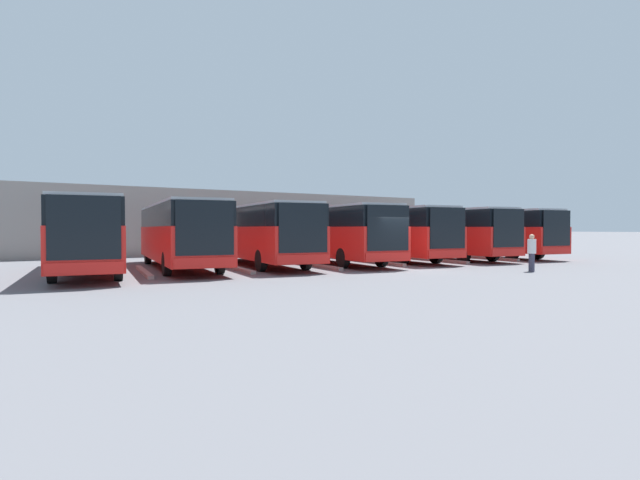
{
  "coord_description": "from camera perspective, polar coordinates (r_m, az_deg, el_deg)",
  "views": [
    {
      "loc": [
        15.61,
        17.87,
        1.97
      ],
      "look_at": [
        0.51,
        -6.23,
        1.32
      ],
      "focal_mm": 28.0,
      "sensor_mm": 36.0,
      "label": 1
    }
  ],
  "objects": [
    {
      "name": "curb_divider_4",
      "position": [
        24.41,
        -9.67,
        -3.16
      ],
      "size": [
        1.02,
        5.98,
        0.15
      ],
      "primitive_type": "cube",
      "rotation": [
        0.0,
        0.0,
        -0.13
      ],
      "color": "#9E9E99",
      "rests_on": "ground_plane"
    },
    {
      "name": "curb_divider_1",
      "position": [
        31.1,
        12.93,
        -2.22
      ],
      "size": [
        1.02,
        5.98,
        0.15
      ],
      "primitive_type": "cube",
      "rotation": [
        0.0,
        0.0,
        -0.13
      ],
      "color": "#9E9E99",
      "rests_on": "ground_plane"
    },
    {
      "name": "curb_divider_3",
      "position": [
        25.92,
        -0.59,
        -2.88
      ],
      "size": [
        1.02,
        5.98,
        0.15
      ],
      "primitive_type": "cube",
      "rotation": [
        0.0,
        0.0,
        -0.13
      ],
      "color": "#9E9E99",
      "rests_on": "ground_plane"
    },
    {
      "name": "curb_divider_0",
      "position": [
        34.14,
        18.1,
        -1.94
      ],
      "size": [
        1.02,
        5.98,
        0.15
      ],
      "primitive_type": "cube",
      "rotation": [
        0.0,
        0.0,
        -0.13
      ],
      "color": "#9E9E99",
      "rests_on": "ground_plane"
    },
    {
      "name": "bus_3",
      "position": [
        28.54,
        1.09,
        0.93
      ],
      "size": [
        4.12,
        12.73,
        3.17
      ],
      "rotation": [
        0.0,
        0.0,
        -0.13
      ],
      "color": "red",
      "rests_on": "ground_plane"
    },
    {
      "name": "station_building",
      "position": [
        43.81,
        -11.19,
        1.93
      ],
      "size": [
        34.67,
        13.53,
        4.87
      ],
      "color": "gray",
      "rests_on": "ground_plane"
    },
    {
      "name": "bus_0",
      "position": [
        36.9,
        18.01,
        0.95
      ],
      "size": [
        4.12,
        12.73,
        3.17
      ],
      "rotation": [
        0.0,
        0.0,
        -0.13
      ],
      "color": "red",
      "rests_on": "ground_plane"
    },
    {
      "name": "bus_4",
      "position": [
        26.89,
        -7.02,
        0.9
      ],
      "size": [
        4.12,
        12.73,
        3.17
      ],
      "rotation": [
        0.0,
        0.0,
        -0.13
      ],
      "color": "red",
      "rests_on": "ground_plane"
    },
    {
      "name": "ground_plane",
      "position": [
        23.81,
        9.06,
        -3.45
      ],
      "size": [
        600.0,
        600.0,
        0.0
      ],
      "primitive_type": "plane",
      "color": "#5B5B60"
    },
    {
      "name": "bus_5",
      "position": [
        25.52,
        -15.79,
        0.84
      ],
      "size": [
        4.12,
        12.73,
        3.17
      ],
      "rotation": [
        0.0,
        0.0,
        -0.13
      ],
      "color": "red",
      "rests_on": "ground_plane"
    },
    {
      "name": "bus_1",
      "position": [
        33.85,
        13.26,
        0.95
      ],
      "size": [
        4.12,
        12.73,
        3.17
      ],
      "rotation": [
        0.0,
        0.0,
        -0.13
      ],
      "color": "red",
      "rests_on": "ground_plane"
    },
    {
      "name": "bus_2",
      "position": [
        31.34,
        7.21,
        0.95
      ],
      "size": [
        4.12,
        12.73,
        3.17
      ],
      "rotation": [
        0.0,
        0.0,
        -0.13
      ],
      "color": "red",
      "rests_on": "ground_plane"
    },
    {
      "name": "pedestrian",
      "position": [
        24.74,
        23.04,
        -1.22
      ],
      "size": [
        0.53,
        0.53,
        1.71
      ],
      "rotation": [
        0.0,
        0.0,
        4.1
      ],
      "color": "#38384C",
      "rests_on": "ground_plane"
    },
    {
      "name": "bus_6",
      "position": [
        24.13,
        -25.11,
        0.74
      ],
      "size": [
        4.12,
        12.73,
        3.17
      ],
      "rotation": [
        0.0,
        0.0,
        -0.13
      ],
      "color": "red",
      "rests_on": "ground_plane"
    },
    {
      "name": "curb_divider_2",
      "position": [
        28.63,
        6.27,
        -2.49
      ],
      "size": [
        1.02,
        5.98,
        0.15
      ],
      "primitive_type": "cube",
      "rotation": [
        0.0,
        0.0,
        -0.13
      ],
      "color": "#9E9E99",
      "rests_on": "ground_plane"
    },
    {
      "name": "curb_divider_5",
      "position": [
        23.27,
        -19.49,
        -3.43
      ],
      "size": [
        1.02,
        5.98,
        0.15
      ],
      "primitive_type": "cube",
      "rotation": [
        0.0,
        0.0,
        -0.13
      ],
      "color": "#9E9E99",
      "rests_on": "ground_plane"
    }
  ]
}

